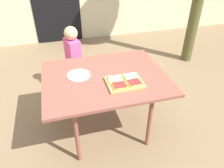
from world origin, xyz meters
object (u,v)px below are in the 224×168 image
object	(u,v)px
pizza_slice_near_left	(120,86)
plate_white_left	(79,75)
cutting_board	(125,83)
dining_table	(105,81)
pizza_slice_near_right	(134,83)
pizza_slice_far_right	(131,77)
child_left	(73,57)
pizza_slice_far_left	(115,79)

from	to	relation	value
pizza_slice_near_left	plate_white_left	world-z (taller)	pizza_slice_near_left
cutting_board	pizza_slice_near_left	distance (m)	0.09
cutting_board	plate_white_left	bearing A→B (deg)	147.03
dining_table	pizza_slice_near_right	distance (m)	0.32
pizza_slice_far_right	child_left	distance (m)	1.03
pizza_slice_far_right	cutting_board	bearing A→B (deg)	-146.56
pizza_slice_near_left	pizza_slice_far_right	bearing A→B (deg)	38.22
dining_table	child_left	xyz separation A→B (m)	(-0.22, 0.80, -0.10)
pizza_slice_near_left	pizza_slice_near_right	world-z (taller)	same
dining_table	plate_white_left	world-z (taller)	plate_white_left
pizza_slice_far_left	plate_white_left	distance (m)	0.37
pizza_slice_far_left	plate_white_left	xyz separation A→B (m)	(-0.31, 0.20, -0.03)
dining_table	pizza_slice_near_left	xyz separation A→B (m)	(0.08, -0.23, 0.08)
pizza_slice_far_right	pizza_slice_far_left	size ratio (longest dim) A/B	0.92
pizza_slice_far_left	pizza_slice_far_right	bearing A→B (deg)	0.39
pizza_slice_far_right	dining_table	bearing A→B (deg)	152.23
pizza_slice_far_right	pizza_slice_far_left	xyz separation A→B (m)	(-0.15, -0.00, 0.00)
dining_table	child_left	world-z (taller)	child_left
pizza_slice_near_left	plate_white_left	distance (m)	0.45
cutting_board	plate_white_left	world-z (taller)	cutting_board
cutting_board	plate_white_left	size ratio (longest dim) A/B	1.44
pizza_slice_far_left	child_left	world-z (taller)	child_left
pizza_slice_near_right	child_left	xyz separation A→B (m)	(-0.44, 1.02, -0.19)
cutting_board	pizza_slice_far_right	size ratio (longest dim) A/B	2.47
pizza_slice_near_right	pizza_slice_far_right	bearing A→B (deg)	88.00
plate_white_left	dining_table	bearing A→B (deg)	-18.67
pizza_slice_far_right	pizza_slice_far_left	distance (m)	0.15
dining_table	pizza_slice_near_left	size ratio (longest dim) A/B	9.14
dining_table	pizza_slice_far_left	bearing A→B (deg)	-59.24
pizza_slice_near_left	child_left	size ratio (longest dim) A/B	0.14
pizza_slice_far_right	child_left	size ratio (longest dim) A/B	0.14
pizza_slice_near_left	cutting_board	bearing A→B (deg)	43.07
pizza_slice_near_left	pizza_slice_near_right	size ratio (longest dim) A/B	0.93
pizza_slice_near_left	plate_white_left	xyz separation A→B (m)	(-0.32, 0.31, -0.03)
pizza_slice_far_right	plate_white_left	xyz separation A→B (m)	(-0.46, 0.20, -0.03)
dining_table	pizza_slice_near_left	world-z (taller)	pizza_slice_near_left
pizza_slice_far_right	pizza_slice_near_left	world-z (taller)	same
child_left	pizza_slice_far_right	bearing A→B (deg)	-64.18
pizza_slice_near_right	child_left	distance (m)	1.12
pizza_slice_far_right	pizza_slice_near_right	bearing A→B (deg)	-92.00
pizza_slice_near_right	child_left	size ratio (longest dim) A/B	0.15
pizza_slice_near_right	cutting_board	bearing A→B (deg)	144.37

